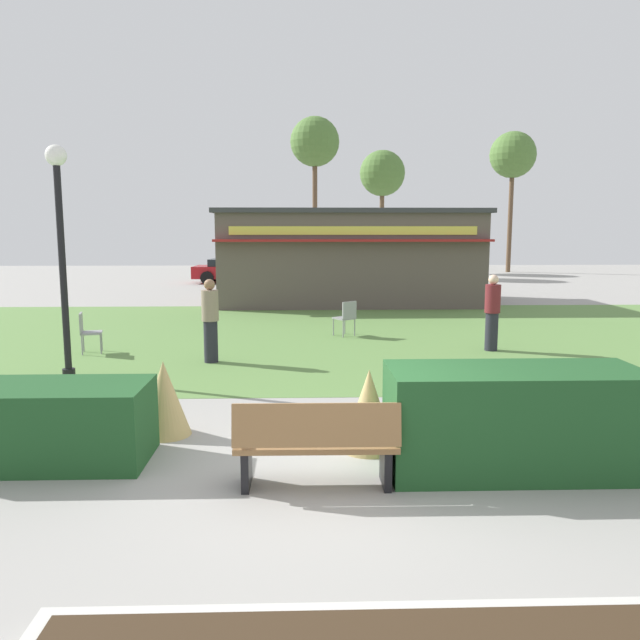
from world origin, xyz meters
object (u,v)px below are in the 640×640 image
(cafe_chair_west, at_px, (87,329))
(tree_center_bg, at_px, (513,156))
(lamppost_mid, at_px, (61,234))
(park_bench, at_px, (316,444))
(trash_bin, at_px, (545,403))
(person_standing, at_px, (210,320))
(tree_right_bg, at_px, (382,174))
(food_kiosk, at_px, (348,256))
(cafe_chair_east, at_px, (346,316))
(person_strolling, at_px, (492,312))
(parked_car_west_slot, at_px, (236,270))
(tree_left_bg, at_px, (315,143))

(cafe_chair_west, xyz_separation_m, tree_center_bg, (17.64, 25.33, 6.56))
(lamppost_mid, bearing_deg, park_bench, -48.42)
(trash_bin, height_order, person_standing, person_standing)
(trash_bin, distance_m, tree_right_bg, 31.97)
(cafe_chair_west, height_order, tree_center_bg, tree_center_bg)
(food_kiosk, bearing_deg, cafe_chair_east, -94.53)
(cafe_chair_west, bearing_deg, person_strolling, 0.28)
(parked_car_west_slot, distance_m, tree_right_bg, 12.69)
(lamppost_mid, bearing_deg, trash_bin, -23.88)
(person_strolling, distance_m, tree_center_bg, 27.48)
(person_standing, xyz_separation_m, tree_center_bg, (14.83, 26.33, 6.22))
(person_standing, distance_m, tree_right_bg, 28.13)
(cafe_chair_east, relative_size, person_standing, 0.53)
(trash_bin, height_order, person_strolling, person_strolling)
(food_kiosk, relative_size, cafe_chair_east, 10.51)
(cafe_chair_east, bearing_deg, lamppost_mid, -140.41)
(trash_bin, bearing_deg, lamppost_mid, 156.12)
(park_bench, height_order, cafe_chair_west, park_bench)
(parked_car_west_slot, xyz_separation_m, tree_right_bg, (8.31, 7.95, 5.38))
(food_kiosk, xyz_separation_m, cafe_chair_east, (-0.59, -7.49, -1.16))
(trash_bin, xyz_separation_m, parked_car_west_slot, (-6.42, 23.47, 0.22))
(trash_bin, xyz_separation_m, cafe_chair_east, (-2.04, 7.65, 0.11))
(park_bench, distance_m, person_standing, 6.58)
(park_bench, bearing_deg, lamppost_mid, 131.58)
(food_kiosk, relative_size, person_standing, 5.53)
(park_bench, height_order, tree_center_bg, tree_center_bg)
(person_standing, distance_m, tree_left_bg, 25.08)
(park_bench, height_order, trash_bin, park_bench)
(cafe_chair_west, xyz_separation_m, person_standing, (2.81, -1.00, 0.33))
(park_bench, relative_size, trash_bin, 2.02)
(food_kiosk, bearing_deg, cafe_chair_west, -123.87)
(food_kiosk, height_order, cafe_chair_west, food_kiosk)
(food_kiosk, bearing_deg, park_bench, -95.39)
(parked_car_west_slot, bearing_deg, cafe_chair_west, -94.46)
(park_bench, distance_m, tree_center_bg, 35.65)
(food_kiosk, relative_size, person_strolling, 5.53)
(cafe_chair_east, relative_size, tree_left_bg, 0.10)
(lamppost_mid, xyz_separation_m, trash_bin, (7.35, -3.25, -2.16))
(trash_bin, bearing_deg, person_standing, 137.14)
(lamppost_mid, bearing_deg, food_kiosk, 63.57)
(park_bench, bearing_deg, cafe_chair_east, 83.91)
(lamppost_mid, bearing_deg, person_strolling, 16.20)
(tree_left_bg, height_order, tree_right_bg, tree_left_bg)
(food_kiosk, height_order, tree_left_bg, tree_left_bg)
(park_bench, height_order, person_standing, person_standing)
(food_kiosk, height_order, person_strolling, food_kiosk)
(cafe_chair_east, bearing_deg, tree_left_bg, 90.84)
(lamppost_mid, xyz_separation_m, cafe_chair_west, (-0.46, 2.39, -2.06))
(trash_bin, height_order, parked_car_west_slot, parked_car_west_slot)
(food_kiosk, height_order, person_standing, food_kiosk)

